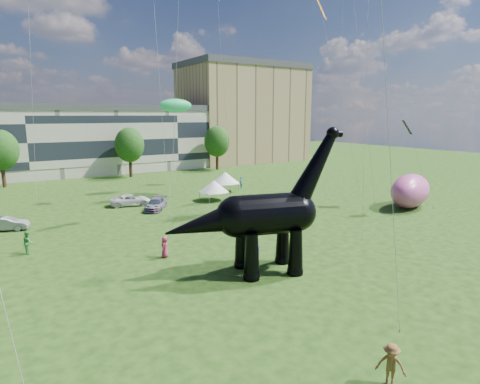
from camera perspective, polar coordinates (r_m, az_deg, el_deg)
ground at (r=25.82m, az=4.09°, el=-14.55°), size 220.00×220.00×0.00m
terrace_row at (r=81.05m, az=-28.30°, el=6.01°), size 78.00×11.00×12.00m
apartment_block at (r=99.57m, az=0.40°, el=10.85°), size 28.00×18.00×22.00m
tree_mid_left at (r=71.86m, az=-30.94°, el=5.53°), size 5.20×5.20×9.44m
tree_mid_right at (r=75.12m, az=-15.47°, el=6.85°), size 5.20×5.20×9.44m
tree_far_right at (r=82.21m, az=-3.30°, el=7.53°), size 5.20×5.20×9.44m
dinosaur_sculpture at (r=28.24m, az=2.98°, el=-3.60°), size 12.98×5.45×10.65m
car_grey at (r=45.26m, az=-30.33°, el=-3.94°), size 4.26×2.56×1.32m
car_white at (r=51.64m, az=-15.29°, el=-1.11°), size 5.31×3.26×1.38m
car_dark at (r=48.61m, az=-11.89°, el=-1.71°), size 4.17×4.90×1.35m
gazebo_near at (r=52.74m, az=-3.76°, el=0.81°), size 3.86×3.86×2.67m
gazebo_far at (r=58.90m, az=-2.14°, el=2.04°), size 4.72×4.72×2.89m
inflatable_pink at (r=52.87m, az=23.06°, el=0.16°), size 9.06×6.69×4.07m
visitors at (r=35.69m, az=-8.17°, el=-5.81°), size 50.15×42.84×1.87m
kites at (r=49.46m, az=-22.24°, el=23.72°), size 63.85×54.25×25.40m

